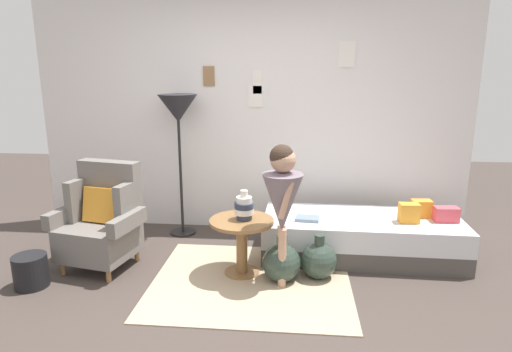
# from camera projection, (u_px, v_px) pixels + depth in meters

# --- Properties ---
(ground_plane) EXTENTS (12.00, 12.00, 0.00)m
(ground_plane) POSITION_uv_depth(u_px,v_px,m) (225.00, 315.00, 3.28)
(ground_plane) COLOR #423833
(gallery_wall) EXTENTS (4.80, 0.12, 2.60)m
(gallery_wall) POSITION_uv_depth(u_px,v_px,m) (251.00, 115.00, 4.85)
(gallery_wall) COLOR silver
(gallery_wall) RESTS_ON ground
(rug) EXTENTS (1.71, 1.48, 0.01)m
(rug) POSITION_uv_depth(u_px,v_px,m) (251.00, 281.00, 3.79)
(rug) COLOR tan
(rug) RESTS_ON ground
(armchair) EXTENTS (0.84, 0.70, 0.97)m
(armchair) POSITION_uv_depth(u_px,v_px,m) (102.00, 220.00, 4.03)
(armchair) COLOR #9E7042
(armchair) RESTS_ON ground
(daybed) EXTENTS (1.91, 0.84, 0.40)m
(daybed) POSITION_uv_depth(u_px,v_px,m) (361.00, 237.00, 4.28)
(daybed) COLOR #4C4742
(daybed) RESTS_ON ground
(pillow_head) EXTENTS (0.22, 0.13, 0.14)m
(pillow_head) POSITION_uv_depth(u_px,v_px,m) (446.00, 214.00, 4.10)
(pillow_head) COLOR #D64C56
(pillow_head) RESTS_ON daybed
(pillow_mid) EXTENTS (0.19, 0.13, 0.17)m
(pillow_mid) POSITION_uv_depth(u_px,v_px,m) (421.00, 209.00, 4.22)
(pillow_mid) COLOR orange
(pillow_mid) RESTS_ON daybed
(pillow_back) EXTENTS (0.18, 0.13, 0.18)m
(pillow_back) POSITION_uv_depth(u_px,v_px,m) (409.00, 213.00, 4.07)
(pillow_back) COLOR orange
(pillow_back) RESTS_ON daybed
(side_table) EXTENTS (0.57, 0.57, 0.51)m
(side_table) POSITION_uv_depth(u_px,v_px,m) (242.00, 235.00, 3.86)
(side_table) COLOR olive
(side_table) RESTS_ON ground
(vase_striped) EXTENTS (0.17, 0.17, 0.26)m
(vase_striped) POSITION_uv_depth(u_px,v_px,m) (244.00, 207.00, 3.81)
(vase_striped) COLOR #2D384C
(vase_striped) RESTS_ON side_table
(floor_lamp) EXTENTS (0.42, 0.42, 1.55)m
(floor_lamp) POSITION_uv_depth(u_px,v_px,m) (178.00, 114.00, 4.60)
(floor_lamp) COLOR black
(floor_lamp) RESTS_ON ground
(person_child) EXTENTS (0.34, 0.34, 1.22)m
(person_child) POSITION_uv_depth(u_px,v_px,m) (282.00, 196.00, 3.56)
(person_child) COLOR tan
(person_child) RESTS_ON ground
(book_on_daybed) EXTENTS (0.23, 0.18, 0.03)m
(book_on_daybed) POSITION_uv_depth(u_px,v_px,m) (307.00, 219.00, 4.15)
(book_on_daybed) COLOR slate
(book_on_daybed) RESTS_ON daybed
(demijohn_near) EXTENTS (0.33, 0.33, 0.42)m
(demijohn_near) POSITION_uv_depth(u_px,v_px,m) (281.00, 262.00, 3.77)
(demijohn_near) COLOR #2D3D33
(demijohn_near) RESTS_ON ground
(demijohn_far) EXTENTS (0.32, 0.32, 0.40)m
(demijohn_far) POSITION_uv_depth(u_px,v_px,m) (319.00, 260.00, 3.83)
(demijohn_far) COLOR #2D3D33
(demijohn_far) RESTS_ON ground
(magazine_basket) EXTENTS (0.28, 0.28, 0.28)m
(magazine_basket) POSITION_uv_depth(u_px,v_px,m) (31.00, 271.00, 3.68)
(magazine_basket) COLOR black
(magazine_basket) RESTS_ON ground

